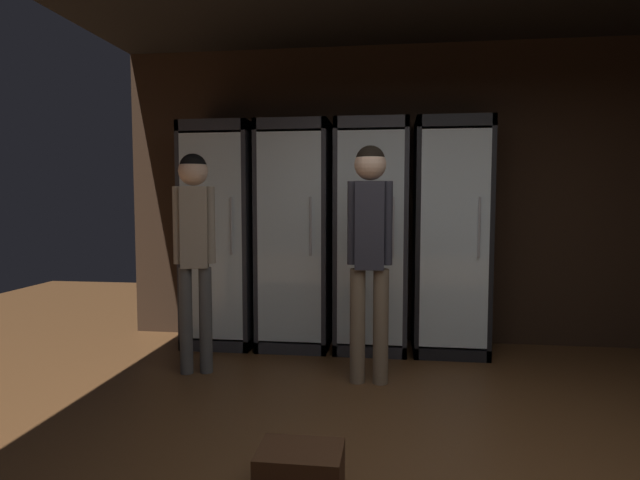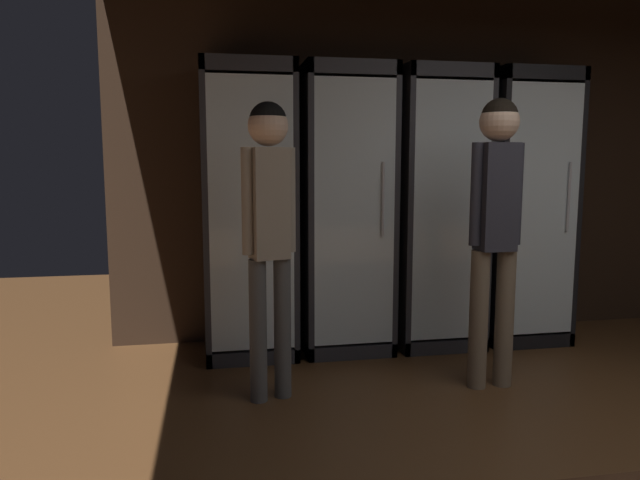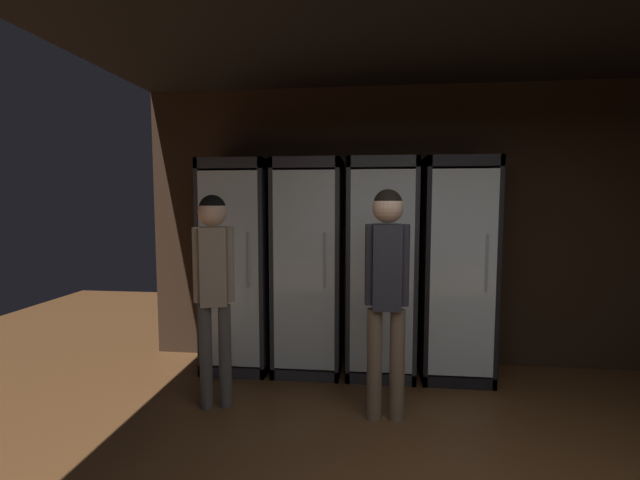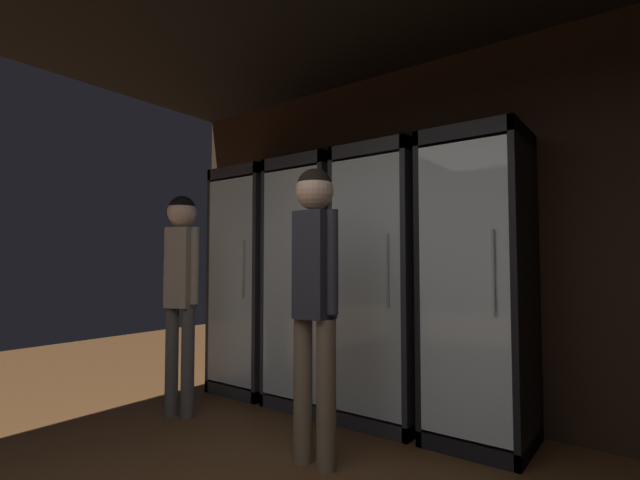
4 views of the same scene
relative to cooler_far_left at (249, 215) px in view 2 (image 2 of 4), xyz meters
name	(u,v)px [view 2 (image 2 of 4)]	position (x,y,z in m)	size (l,w,h in m)	color
wall_back	(488,160)	(1.98, 0.31, 0.39)	(6.00, 0.06, 2.80)	black
cooler_far_left	(249,215)	(0.00, 0.00, 0.00)	(0.64, 0.64, 2.06)	#2B2B30
cooler_left	(344,214)	(0.70, 0.00, 0.00)	(0.64, 0.64, 2.06)	#2B2B30
cooler_center	(433,212)	(1.39, 0.00, 0.00)	(0.64, 0.64, 2.06)	#2B2B30
cooler_right	(518,211)	(2.09, 0.00, 0.00)	(0.64, 0.64, 2.06)	black
shopper_near	(496,212)	(1.41, -0.96, 0.08)	(0.33, 0.23, 1.75)	#72604C
shopper_far	(269,213)	(0.06, -0.91, 0.09)	(0.31, 0.23, 1.71)	#4C4C4C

